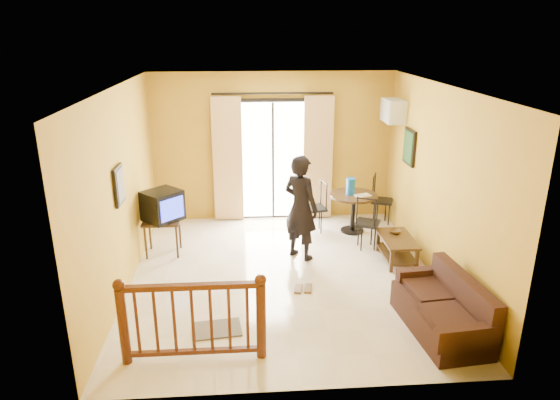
{
  "coord_description": "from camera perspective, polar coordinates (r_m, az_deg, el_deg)",
  "views": [
    {
      "loc": [
        -0.55,
        -6.68,
        3.54
      ],
      "look_at": [
        -0.03,
        0.2,
        1.15
      ],
      "focal_mm": 32.0,
      "sensor_mm": 36.0,
      "label": 1
    }
  ],
  "objects": [
    {
      "name": "sandals",
      "position": [
        7.23,
        2.67,
        -10.08
      ],
      "size": [
        0.29,
        0.27,
        0.03
      ],
      "color": "#4F391B",
      "rests_on": "ground"
    },
    {
      "name": "serving_tray",
      "position": [
        8.96,
        9.4,
        0.52
      ],
      "size": [
        0.32,
        0.25,
        0.02
      ],
      "primitive_type": "cube",
      "rotation": [
        0.0,
        0.0,
        0.27
      ],
      "color": "#F3E8CF",
      "rests_on": "dining_table"
    },
    {
      "name": "doormat",
      "position": [
        6.41,
        -7.24,
        -14.43
      ],
      "size": [
        0.64,
        0.47,
        0.02
      ],
      "primitive_type": "cube",
      "rotation": [
        0.0,
        0.0,
        0.12
      ],
      "color": "#5A5448",
      "rests_on": "ground"
    },
    {
      "name": "ground",
      "position": [
        7.58,
        0.37,
        -8.7
      ],
      "size": [
        5.0,
        5.0,
        0.0
      ],
      "primitive_type": "plane",
      "color": "beige",
      "rests_on": "ground"
    },
    {
      "name": "standing_person",
      "position": [
        7.87,
        2.38,
        -0.87
      ],
      "size": [
        0.73,
        0.72,
        1.7
      ],
      "primitive_type": "imported",
      "rotation": [
        0.0,
        0.0,
        2.38
      ],
      "color": "black",
      "rests_on": "ground"
    },
    {
      "name": "water_jug",
      "position": [
        8.97,
        8.09,
        1.56
      ],
      "size": [
        0.16,
        0.16,
        0.3
      ],
      "primitive_type": "cylinder",
      "color": "#1258AE",
      "rests_on": "dining_table"
    },
    {
      "name": "stair_balustrade",
      "position": [
        5.67,
        -9.98,
        -12.88
      ],
      "size": [
        1.63,
        0.13,
        1.04
      ],
      "color": "#471E0F",
      "rests_on": "ground"
    },
    {
      "name": "television",
      "position": [
        8.21,
        -13.27,
        -0.62
      ],
      "size": [
        0.73,
        0.73,
        0.49
      ],
      "rotation": [
        0.0,
        0.0,
        0.79
      ],
      "color": "black",
      "rests_on": "tv_table"
    },
    {
      "name": "bowl",
      "position": [
        8.27,
        12.94,
        -3.53
      ],
      "size": [
        0.25,
        0.25,
        0.06
      ],
      "primitive_type": "imported",
      "rotation": [
        0.0,
        0.0,
        0.43
      ],
      "color": "#4F391B",
      "rests_on": "coffee_table"
    },
    {
      "name": "dining_chairs",
      "position": [
        9.17,
        8.4,
        -3.8
      ],
      "size": [
        1.82,
        1.62,
        0.95
      ],
      "color": "black",
      "rests_on": "ground"
    },
    {
      "name": "room_shell",
      "position": [
        6.95,
        0.4,
        3.81
      ],
      "size": [
        5.0,
        5.0,
        5.0
      ],
      "color": "white",
      "rests_on": "ground"
    },
    {
      "name": "dining_table",
      "position": [
        9.07,
        8.39,
        -0.26
      ],
      "size": [
        0.85,
        0.85,
        0.71
      ],
      "color": "black",
      "rests_on": "ground"
    },
    {
      "name": "tv_table",
      "position": [
        8.33,
        -13.32,
        -2.71
      ],
      "size": [
        0.59,
        0.49,
        0.59
      ],
      "color": "black",
      "rests_on": "ground"
    },
    {
      "name": "sofa",
      "position": [
        6.53,
        18.29,
        -11.95
      ],
      "size": [
        0.85,
        1.59,
        0.73
      ],
      "rotation": [
        0.0,
        0.0,
        0.1
      ],
      "color": "black",
      "rests_on": "ground"
    },
    {
      "name": "air_conditioner",
      "position": [
        9.13,
        12.78,
        9.91
      ],
      "size": [
        0.31,
        0.6,
        0.4
      ],
      "color": "silver",
      "rests_on": "room_shell"
    },
    {
      "name": "picture_left",
      "position": [
        6.98,
        -17.91,
        1.63
      ],
      "size": [
        0.05,
        0.42,
        0.52
      ],
      "color": "black",
      "rests_on": "room_shell"
    },
    {
      "name": "botanical_print",
      "position": [
        8.66,
        14.54,
        5.9
      ],
      "size": [
        0.05,
        0.5,
        0.6
      ],
      "color": "black",
      "rests_on": "room_shell"
    },
    {
      "name": "balcony_door",
      "position": [
        9.43,
        -0.8,
        4.67
      ],
      "size": [
        2.25,
        0.14,
        2.46
      ],
      "color": "black",
      "rests_on": "ground"
    },
    {
      "name": "coffee_table",
      "position": [
        8.18,
        13.22,
        -5.05
      ],
      "size": [
        0.49,
        0.88,
        0.39
      ],
      "color": "black",
      "rests_on": "ground"
    }
  ]
}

